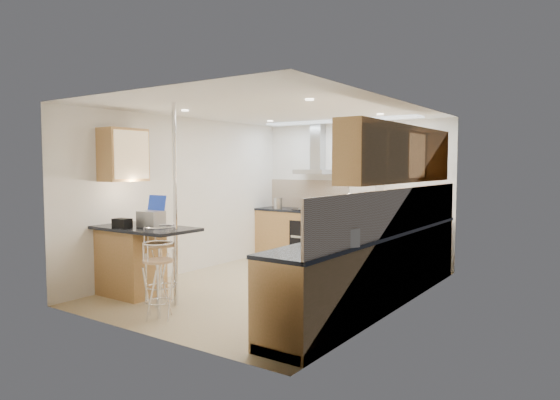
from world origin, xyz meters
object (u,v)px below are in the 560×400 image
Objects in this scene: bread_bin at (338,238)px; bar_stool_near at (160,265)px; bar_stool_end at (158,280)px; microwave at (395,215)px; laptop at (151,219)px.

bar_stool_near is at bearing -153.08° from bread_bin.
bar_stool_end is (0.44, -0.42, -0.06)m from bar_stool_near.
bar_stool_end is at bearing -52.76° from bar_stool_near.
microwave is at bearing -5.30° from bar_stool_end.
bar_stool_near is (-2.16, -2.29, -0.56)m from microwave.
laptop is (-2.44, -2.17, -0.02)m from microwave.
laptop reaches higher than bar_stool_near.
microwave is 1.68× the size of laptop.
laptop is 0.63m from bar_stool_near.
bread_bin is at bearing -4.26° from bar_stool_near.
bread_bin is (0.23, -2.08, -0.05)m from microwave.
bar_stool_end is (0.73, -0.54, -0.60)m from laptop.
microwave is 1.45× the size of bread_bin.
microwave is 3.19m from bar_stool_near.
bar_stool_near is (0.28, -0.12, -0.55)m from laptop.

